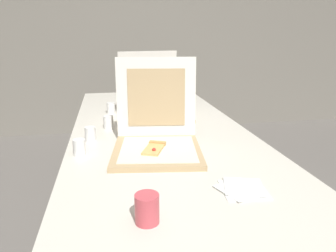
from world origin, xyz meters
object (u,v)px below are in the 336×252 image
cup_white_mid (108,122)px  cup_white_near_left (79,147)px  pizza_box_front (157,138)px  cup_white_near_center (90,134)px  cup_white_far (111,108)px  napkin_pile (242,189)px  table (159,135)px  pizza_box_middle (153,108)px  cup_printed_front (147,209)px

cup_white_mid → cup_white_near_left: size_ratio=1.00×
pizza_box_front → cup_white_near_center: size_ratio=6.48×
cup_white_far → napkin_pile: 1.23m
table → napkin_pile: (0.17, -0.77, 0.05)m
table → napkin_pile: bearing=-77.9°
table → pizza_box_middle: size_ratio=5.20×
cup_printed_front → cup_white_near_center: bearing=104.3°
cup_white_far → cup_white_near_left: same height
table → pizza_box_front: size_ratio=4.91×
cup_white_mid → napkin_pile: bearing=-61.3°
cup_white_mid → cup_printed_front: 0.95m
cup_white_near_left → napkin_pile: (0.57, -0.43, -0.03)m
pizza_box_front → cup_white_far: (-0.19, 0.73, -0.02)m
cup_white_mid → napkin_pile: cup_white_mid is taller
napkin_pile → cup_white_mid: bearing=118.7°
pizza_box_front → cup_white_near_left: bearing=-173.1°
cup_white_near_left → cup_white_far: bearing=78.5°
cup_printed_front → cup_white_near_left: bearing=112.0°
pizza_box_front → cup_white_near_left: 0.34m
table → cup_printed_front: size_ratio=26.50×
pizza_box_middle → cup_white_far: size_ratio=6.13×
cup_white_near_left → cup_printed_front: (0.23, -0.56, 0.01)m
pizza_box_middle → cup_white_near_left: bearing=-133.6°
table → cup_white_near_center: 0.41m
cup_white_far → pizza_box_middle: bearing=-29.8°
cup_white_near_center → cup_white_near_left: bearing=-101.9°
pizza_box_middle → pizza_box_front: bearing=-104.9°
table → pizza_box_front: 0.36m
table → pizza_box_middle: pizza_box_middle is taller
cup_white_near_left → cup_printed_front: bearing=-68.0°
cup_white_near_center → napkin_pile: cup_white_near_center is taller
pizza_box_middle → cup_white_near_left: 0.71m
pizza_box_middle → cup_white_mid: size_ratio=6.13×
pizza_box_front → pizza_box_middle: bearing=91.7°
pizza_box_front → pizza_box_middle: pizza_box_front is taller
pizza_box_middle → napkin_pile: bearing=-89.2°
table → cup_printed_front: (-0.18, -0.90, 0.09)m
cup_white_near_left → napkin_pile: bearing=-37.2°
pizza_box_middle → cup_white_near_left: pizza_box_middle is taller
cup_white_near_center → cup_white_near_left: size_ratio=1.00×
cup_printed_front → napkin_pile: 0.37m
pizza_box_front → cup_white_mid: 0.44m
cup_white_far → cup_printed_front: bearing=-86.4°
pizza_box_middle → cup_white_mid: pizza_box_middle is taller
cup_printed_front → napkin_pile: size_ratio=0.47×
cup_white_near_center → cup_white_mid: same height
cup_white_near_center → cup_white_mid: 0.22m
pizza_box_middle → cup_white_near_center: size_ratio=6.13×
pizza_box_front → cup_white_near_center: bearing=156.2°
pizza_box_front → cup_white_mid: (-0.21, 0.39, -0.02)m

